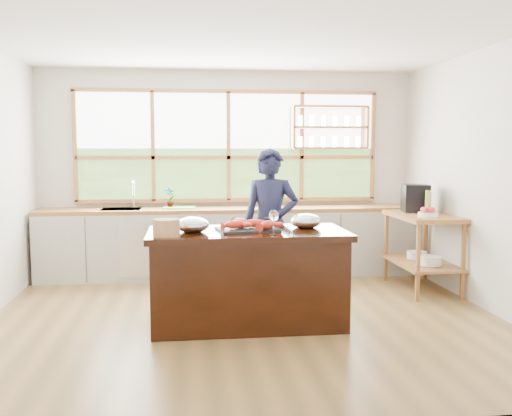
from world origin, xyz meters
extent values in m
plane|color=olive|center=(0.00, 0.00, 0.00)|extent=(5.00, 5.00, 0.00)
cube|color=beige|center=(0.00, 2.25, 1.35)|extent=(5.00, 0.02, 2.70)
cube|color=beige|center=(0.00, -2.25, 1.35)|extent=(5.00, 0.02, 2.70)
cube|color=beige|center=(2.50, 0.00, 1.35)|extent=(0.02, 4.50, 2.70)
cube|color=silver|center=(0.00, 0.00, 2.70)|extent=(5.00, 4.50, 0.02)
cube|color=#A46A3F|center=(0.00, 2.22, 1.70)|extent=(4.05, 0.06, 1.50)
cube|color=white|center=(0.00, 2.24, 2.05)|extent=(3.98, 0.01, 0.75)
cube|color=#2B5C1C|center=(0.00, 2.24, 1.32)|extent=(3.98, 0.01, 0.70)
cube|color=#A46A3F|center=(1.35, 2.11, 2.23)|extent=(1.00, 0.28, 0.03)
cube|color=#A46A3F|center=(1.35, 2.11, 1.95)|extent=(1.00, 0.28, 0.03)
cube|color=#A46A3F|center=(1.35, 2.11, 1.67)|extent=(1.00, 0.28, 0.03)
cube|color=#A46A3F|center=(0.85, 2.11, 1.95)|extent=(0.03, 0.28, 0.55)
cube|color=#A46A3F|center=(1.85, 2.11, 1.95)|extent=(0.03, 0.28, 0.55)
cube|color=#B9B7B0|center=(0.00, 1.94, 0.42)|extent=(4.90, 0.62, 0.85)
cube|color=silver|center=(-1.10, 1.62, 0.43)|extent=(0.60, 0.01, 0.72)
cube|color=#945C28|center=(0.00, 1.94, 0.88)|extent=(4.90, 0.62, 0.05)
cube|color=silver|center=(-1.40, 1.94, 0.82)|extent=(0.50, 0.42, 0.16)
cube|color=#945C28|center=(2.45, 0.40, 0.45)|extent=(0.04, 0.04, 0.90)
cube|color=#945C28|center=(2.45, 1.40, 0.45)|extent=(0.04, 0.04, 0.90)
cube|color=#945C28|center=(1.93, 0.40, 0.45)|extent=(0.04, 0.04, 0.90)
cube|color=#945C28|center=(1.93, 1.40, 0.45)|extent=(0.04, 0.04, 0.90)
cube|color=#945C28|center=(2.19, 0.90, 0.32)|extent=(0.62, 1.10, 0.03)
cube|color=#945C28|center=(2.19, 0.90, 0.88)|extent=(0.62, 1.10, 0.05)
cylinder|color=white|center=(2.19, 0.65, 0.39)|extent=(0.24, 0.24, 0.11)
cylinder|color=white|center=(2.19, 1.05, 0.38)|extent=(0.24, 0.24, 0.09)
cube|color=black|center=(0.00, -0.20, 0.42)|extent=(1.77, 0.82, 0.84)
cube|color=black|center=(0.00, -0.20, 0.87)|extent=(1.85, 0.90, 0.06)
imported|color=#151934|center=(0.34, 0.64, 0.83)|extent=(0.69, 0.53, 1.67)
imported|color=slate|center=(-0.78, 2.00, 1.04)|extent=(0.17, 0.14, 0.28)
cube|color=#5EC740|center=(-0.66, 1.94, 0.91)|extent=(0.43, 0.35, 0.01)
cube|color=black|center=(2.19, 1.14, 1.07)|extent=(0.34, 0.36, 0.34)
cylinder|color=#A0AC54|center=(2.24, 0.89, 1.04)|extent=(0.09, 0.09, 0.28)
cylinder|color=white|center=(2.14, 0.66, 0.93)|extent=(0.22, 0.22, 0.05)
sphere|color=red|center=(2.19, 0.66, 0.97)|extent=(0.07, 0.07, 0.07)
sphere|color=red|center=(2.16, 0.70, 0.97)|extent=(0.07, 0.07, 0.07)
sphere|color=red|center=(2.10, 0.69, 0.97)|extent=(0.07, 0.07, 0.07)
sphere|color=red|center=(2.10, 0.63, 0.97)|extent=(0.07, 0.07, 0.07)
sphere|color=red|center=(2.16, 0.61, 0.97)|extent=(0.07, 0.07, 0.07)
cube|color=black|center=(0.00, -0.18, 0.91)|extent=(0.60, 0.48, 0.02)
ellipsoid|color=red|center=(-0.12, -0.23, 0.96)|extent=(0.23, 0.15, 0.08)
ellipsoid|color=red|center=(0.08, -0.16, 0.96)|extent=(0.23, 0.14, 0.08)
ellipsoid|color=red|center=(0.18, -0.28, 0.96)|extent=(0.21, 0.21, 0.08)
ellipsoid|color=red|center=(-0.05, -0.06, 0.96)|extent=(0.18, 0.23, 0.08)
ellipsoid|color=silver|center=(-0.51, -0.23, 0.97)|extent=(0.31, 0.31, 0.15)
ellipsoid|color=silver|center=(0.58, -0.06, 0.96)|extent=(0.30, 0.30, 0.15)
cylinder|color=silver|center=(0.20, -0.52, 0.90)|extent=(0.06, 0.06, 0.01)
cylinder|color=silver|center=(0.20, -0.52, 0.97)|extent=(0.01, 0.01, 0.13)
ellipsoid|color=silver|center=(0.20, -0.52, 1.07)|extent=(0.08, 0.08, 0.10)
cylinder|color=#BB7F4E|center=(-0.74, -0.47, 0.98)|extent=(0.24, 0.24, 0.15)
cylinder|color=silver|center=(-0.71, -0.08, 0.94)|extent=(0.12, 0.31, 0.08)
camera|label=1|loc=(-0.55, -5.45, 1.65)|focal=40.00mm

